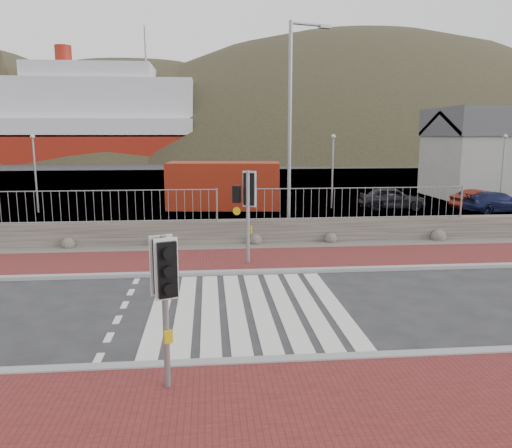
{
  "coord_description": "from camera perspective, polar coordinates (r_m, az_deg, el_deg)",
  "views": [
    {
      "loc": [
        -0.89,
        -11.45,
        4.15
      ],
      "look_at": [
        0.49,
        3.0,
        1.52
      ],
      "focal_mm": 35.0,
      "sensor_mm": 36.0,
      "label": 1
    }
  ],
  "objects": [
    {
      "name": "streetlight",
      "position": [
        19.87,
        4.26,
        11.83
      ],
      "size": [
        1.73,
        0.66,
        8.35
      ],
      "rotation": [
        0.0,
        0.0,
        0.29
      ],
      "color": "gray",
      "rests_on": "ground"
    },
    {
      "name": "ferry",
      "position": [
        82.84,
        -22.49,
        10.35
      ],
      "size": [
        50.0,
        16.0,
        20.0
      ],
      "color": "maroon",
      "rests_on": "ground"
    },
    {
      "name": "car_c",
      "position": [
        29.61,
        25.83,
        2.27
      ],
      "size": [
        3.96,
        2.02,
        1.1
      ],
      "primitive_type": "imported",
      "rotation": [
        0.0,
        0.0,
        1.7
      ],
      "color": "#13183D",
      "rests_on": "ground"
    },
    {
      "name": "kerb_near",
      "position": [
        9.43,
        0.53,
        -15.48
      ],
      "size": [
        40.0,
        0.25,
        0.12
      ],
      "primitive_type": "cube",
      "color": "gray",
      "rests_on": "ground"
    },
    {
      "name": "railing",
      "position": [
        18.76,
        -2.68,
        3.14
      ],
      "size": [
        18.07,
        0.07,
        1.22
      ],
      "color": "gray",
      "rests_on": "stone_wall"
    },
    {
      "name": "traffic_signal_near",
      "position": [
        8.02,
        -10.43,
        -6.37
      ],
      "size": [
        0.43,
        0.34,
        2.6
      ],
      "rotation": [
        0.0,
        0.0,
        0.37
      ],
      "color": "gray",
      "rests_on": "ground"
    },
    {
      "name": "stone_wall",
      "position": [
        19.13,
        -2.67,
        -0.88
      ],
      "size": [
        40.0,
        0.6,
        0.9
      ],
      "primitive_type": "cube",
      "color": "#4C463E",
      "rests_on": "ground"
    },
    {
      "name": "sidewalk_near",
      "position": [
        7.7,
        2.2,
        -21.99
      ],
      "size": [
        40.0,
        4.0,
        0.08
      ],
      "primitive_type": "cube",
      "color": "maroon",
      "rests_on": "ground"
    },
    {
      "name": "zebra_crossing",
      "position": [
        12.21,
        -0.95,
        -9.56
      ],
      "size": [
        4.62,
        5.6,
        0.01
      ],
      "color": "silver",
      "rests_on": "ground"
    },
    {
      "name": "traffic_signal_far",
      "position": [
        15.67,
        -1.07,
        3.09
      ],
      "size": [
        0.74,
        0.48,
        3.02
      ],
      "rotation": [
        0.0,
        0.0,
        2.73
      ],
      "color": "gray",
      "rests_on": "ground"
    },
    {
      "name": "hills_backdrop",
      "position": [
        103.29,
        -1.01,
        -5.0
      ],
      "size": [
        254.0,
        90.0,
        100.0
      ],
      "color": "#2B2F1C",
      "rests_on": "ground"
    },
    {
      "name": "gravel_strip",
      "position": [
        18.44,
        -2.54,
        -2.64
      ],
      "size": [
        40.0,
        1.5,
        0.06
      ],
      "primitive_type": "cube",
      "color": "#59544C",
      "rests_on": "ground"
    },
    {
      "name": "quay",
      "position": [
        39.58,
        -4.13,
        4.23
      ],
      "size": [
        120.0,
        40.0,
        0.5
      ],
      "primitive_type": "cube",
      "color": "#4C4C4F",
      "rests_on": "ground"
    },
    {
      "name": "water",
      "position": [
        74.47,
        -4.78,
        7.05
      ],
      "size": [
        220.0,
        50.0,
        0.05
      ],
      "primitive_type": "cube",
      "color": "#3F4C54",
      "rests_on": "ground"
    },
    {
      "name": "shipping_container",
      "position": [
        28.17,
        -3.71,
        4.43
      ],
      "size": [
        6.43,
        3.21,
        2.58
      ],
      "primitive_type": "cube",
      "rotation": [
        0.0,
        0.0,
        -0.1
      ],
      "color": "maroon",
      "rests_on": "ground"
    },
    {
      "name": "ground",
      "position": [
        12.21,
        -0.95,
        -9.59
      ],
      "size": [
        220.0,
        220.0,
        0.0
      ],
      "primitive_type": "plane",
      "color": "#28282B",
      "rests_on": "ground"
    },
    {
      "name": "sidewalk_far",
      "position": [
        16.49,
        -2.18,
        -4.16
      ],
      "size": [
        40.0,
        3.0,
        0.08
      ],
      "primitive_type": "cube",
      "color": "maroon",
      "rests_on": "ground"
    },
    {
      "name": "kerb_far",
      "position": [
        15.04,
        -1.85,
        -5.54
      ],
      "size": [
        40.0,
        0.25,
        0.12
      ],
      "primitive_type": "cube",
      "color": "gray",
      "rests_on": "ground"
    },
    {
      "name": "car_a",
      "position": [
        28.83,
        15.3,
        2.88
      ],
      "size": [
        3.8,
        1.99,
        1.23
      ],
      "primitive_type": "imported",
      "rotation": [
        0.0,
        0.0,
        1.42
      ],
      "color": "black",
      "rests_on": "ground"
    },
    {
      "name": "car_b",
      "position": [
        30.18,
        24.39,
        2.52
      ],
      "size": [
        3.51,
        1.72,
        1.11
      ],
      "primitive_type": "imported",
      "rotation": [
        0.0,
        0.0,
        1.74
      ],
      "color": "#56160C",
      "rests_on": "ground"
    }
  ]
}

